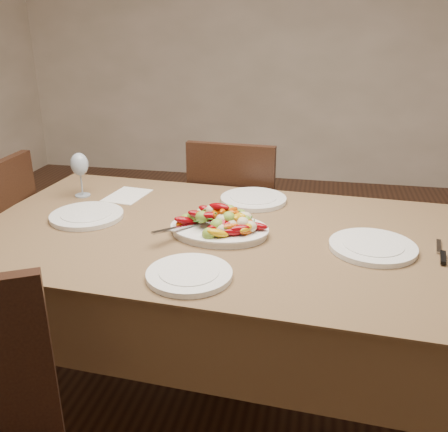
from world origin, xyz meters
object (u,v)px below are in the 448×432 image
chair_far (239,225)px  plate_right (373,247)px  dining_table (224,320)px  plate_near (189,275)px  plate_far (253,199)px  wine_glass (80,174)px  serving_platter (219,231)px  plate_left (87,216)px

chair_far → plate_right: chair_far is taller
plate_right → dining_table: bearing=174.8°
dining_table → plate_near: plate_near is taller
chair_far → plate_far: (0.13, -0.41, 0.29)m
plate_right → wine_glass: wine_glass is taller
serving_platter → plate_right: size_ratio=1.19×
plate_right → plate_near: (-0.55, -0.31, 0.00)m
plate_far → wine_glass: wine_glass is taller
chair_far → plate_left: 0.92m
chair_far → wine_glass: (-0.61, -0.49, 0.39)m
chair_far → plate_right: size_ratio=3.27×
plate_near → chair_far: bearing=92.0°
plate_right → plate_far: same height
plate_left → wine_glass: (-0.14, 0.24, 0.09)m
serving_platter → plate_left: serving_platter is taller
plate_near → wine_glass: (-0.65, 0.62, 0.09)m
plate_left → plate_near: (0.52, -0.38, 0.00)m
plate_right → plate_near: bearing=-150.6°
chair_far → wine_glass: wine_glass is taller
dining_table → chair_far: size_ratio=1.94×
dining_table → serving_platter: bearing=-117.0°
chair_far → serving_platter: 0.83m
chair_far → plate_near: size_ratio=3.65×
plate_far → plate_near: size_ratio=1.07×
serving_platter → plate_left: 0.54m
plate_left → wine_glass: 0.29m
serving_platter → wine_glass: 0.74m
plate_left → plate_far: 0.69m
plate_near → wine_glass: 0.91m
chair_far → serving_platter: size_ratio=2.75×
plate_left → plate_right: 1.07m
dining_table → plate_far: (0.06, 0.34, 0.39)m
serving_platter → plate_near: bearing=-93.5°
dining_table → wine_glass: 0.88m
plate_near → wine_glass: size_ratio=1.27×
chair_far → plate_right: bearing=130.2°
plate_far → plate_near: bearing=-97.3°
serving_platter → plate_near: 0.34m
chair_far → serving_platter: chair_far is taller
serving_platter → plate_far: (0.07, 0.37, -0.00)m
plate_right → plate_far: bearing=139.8°
chair_far → plate_left: size_ratio=3.38×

